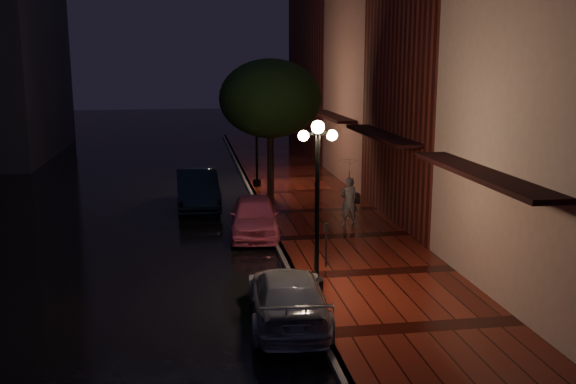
{
  "coord_description": "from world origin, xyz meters",
  "views": [
    {
      "loc": [
        -2.71,
        -20.04,
        5.87
      ],
      "look_at": [
        0.62,
        1.41,
        1.4
      ],
      "focal_mm": 40.0,
      "sensor_mm": 36.0,
      "label": 1
    }
  ],
  "objects_px": {
    "silver_car": "(288,296)",
    "parking_meter": "(326,240)",
    "pink_car": "(254,216)",
    "streetlamp_near": "(317,197)",
    "woman_with_umbrella": "(349,181)",
    "street_tree": "(270,101)",
    "navy_car": "(197,189)",
    "streetlamp_far": "(257,133)"
  },
  "relations": [
    {
      "from": "streetlamp_far",
      "to": "parking_meter",
      "type": "height_order",
      "value": "streetlamp_far"
    },
    {
      "from": "street_tree",
      "to": "silver_car",
      "type": "xyz_separation_m",
      "value": [
        -1.21,
        -12.43,
        -3.63
      ]
    },
    {
      "from": "navy_car",
      "to": "woman_with_umbrella",
      "type": "xyz_separation_m",
      "value": [
        5.22,
        -4.28,
        0.97
      ]
    },
    {
      "from": "parking_meter",
      "to": "silver_car",
      "type": "bearing_deg",
      "value": -108.61
    },
    {
      "from": "pink_car",
      "to": "silver_car",
      "type": "distance_m",
      "value": 7.47
    },
    {
      "from": "navy_car",
      "to": "parking_meter",
      "type": "distance_m",
      "value": 9.39
    },
    {
      "from": "silver_car",
      "to": "woman_with_umbrella",
      "type": "xyz_separation_m",
      "value": [
        3.38,
        7.79,
        1.12
      ]
    },
    {
      "from": "street_tree",
      "to": "pink_car",
      "type": "xyz_separation_m",
      "value": [
        -1.21,
        -4.96,
        -3.57
      ]
    },
    {
      "from": "silver_car",
      "to": "parking_meter",
      "type": "xyz_separation_m",
      "value": [
        1.6,
        3.34,
        0.3
      ]
    },
    {
      "from": "pink_car",
      "to": "navy_car",
      "type": "xyz_separation_m",
      "value": [
        -1.84,
        4.61,
        0.08
      ]
    },
    {
      "from": "streetlamp_near",
      "to": "woman_with_umbrella",
      "type": "relative_size",
      "value": 1.8
    },
    {
      "from": "woman_with_umbrella",
      "to": "parking_meter",
      "type": "height_order",
      "value": "woman_with_umbrella"
    },
    {
      "from": "streetlamp_near",
      "to": "woman_with_umbrella",
      "type": "bearing_deg",
      "value": 69.1
    },
    {
      "from": "pink_car",
      "to": "parking_meter",
      "type": "bearing_deg",
      "value": -63.75
    },
    {
      "from": "streetlamp_near",
      "to": "parking_meter",
      "type": "bearing_deg",
      "value": 71.16
    },
    {
      "from": "pink_car",
      "to": "woman_with_umbrella",
      "type": "height_order",
      "value": "woman_with_umbrella"
    },
    {
      "from": "streetlamp_far",
      "to": "silver_car",
      "type": "relative_size",
      "value": 1.01
    },
    {
      "from": "woman_with_umbrella",
      "to": "streetlamp_near",
      "type": "bearing_deg",
      "value": 69.74
    },
    {
      "from": "street_tree",
      "to": "navy_car",
      "type": "height_order",
      "value": "street_tree"
    },
    {
      "from": "pink_car",
      "to": "streetlamp_near",
      "type": "bearing_deg",
      "value": -75.99
    },
    {
      "from": "silver_car",
      "to": "woman_with_umbrella",
      "type": "height_order",
      "value": "woman_with_umbrella"
    },
    {
      "from": "woman_with_umbrella",
      "to": "parking_meter",
      "type": "xyz_separation_m",
      "value": [
        -1.78,
        -4.45,
        -0.82
      ]
    },
    {
      "from": "silver_car",
      "to": "streetlamp_far",
      "type": "bearing_deg",
      "value": -89.52
    },
    {
      "from": "woman_with_umbrella",
      "to": "streetlamp_far",
      "type": "bearing_deg",
      "value": -71.77
    },
    {
      "from": "streetlamp_near",
      "to": "pink_car",
      "type": "bearing_deg",
      "value": 98.95
    },
    {
      "from": "silver_car",
      "to": "parking_meter",
      "type": "distance_m",
      "value": 3.72
    },
    {
      "from": "street_tree",
      "to": "pink_car",
      "type": "relative_size",
      "value": 1.46
    },
    {
      "from": "streetlamp_near",
      "to": "street_tree",
      "type": "bearing_deg",
      "value": 88.65
    },
    {
      "from": "parking_meter",
      "to": "streetlamp_near",
      "type": "bearing_deg",
      "value": -101.89
    },
    {
      "from": "street_tree",
      "to": "navy_car",
      "type": "xyz_separation_m",
      "value": [
        -3.05,
        -0.36,
        -3.48
      ]
    },
    {
      "from": "navy_car",
      "to": "parking_meter",
      "type": "xyz_separation_m",
      "value": [
        3.44,
        -8.73,
        0.16
      ]
    },
    {
      "from": "woman_with_umbrella",
      "to": "street_tree",
      "type": "bearing_deg",
      "value": -64.33
    },
    {
      "from": "parking_meter",
      "to": "pink_car",
      "type": "bearing_deg",
      "value": 118.15
    },
    {
      "from": "silver_car",
      "to": "parking_meter",
      "type": "relative_size",
      "value": 3.36
    },
    {
      "from": "streetlamp_near",
      "to": "woman_with_umbrella",
      "type": "height_order",
      "value": "streetlamp_near"
    },
    {
      "from": "streetlamp_near",
      "to": "parking_meter",
      "type": "distance_m",
      "value": 2.62
    },
    {
      "from": "woman_with_umbrella",
      "to": "parking_meter",
      "type": "bearing_deg",
      "value": 68.87
    },
    {
      "from": "street_tree",
      "to": "woman_with_umbrella",
      "type": "bearing_deg",
      "value": -64.97
    },
    {
      "from": "streetlamp_far",
      "to": "streetlamp_near",
      "type": "bearing_deg",
      "value": -90.0
    },
    {
      "from": "navy_car",
      "to": "silver_car",
      "type": "bearing_deg",
      "value": -83.49
    },
    {
      "from": "silver_car",
      "to": "street_tree",
      "type": "bearing_deg",
      "value": -91.55
    },
    {
      "from": "silver_car",
      "to": "woman_with_umbrella",
      "type": "bearing_deg",
      "value": -109.42
    }
  ]
}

